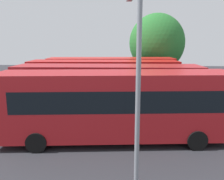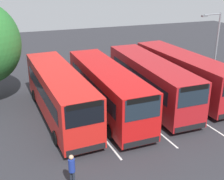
{
  "view_description": "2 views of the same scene",
  "coord_description": "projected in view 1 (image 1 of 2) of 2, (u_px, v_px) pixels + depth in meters",
  "views": [
    {
      "loc": [
        -0.99,
        16.61,
        4.79
      ],
      "look_at": [
        0.03,
        -0.86,
        1.33
      ],
      "focal_mm": 38.82,
      "sensor_mm": 36.0,
      "label": 1
    },
    {
      "loc": [
        19.81,
        -8.14,
        9.74
      ],
      "look_at": [
        0.47,
        -1.33,
        1.59
      ],
      "focal_mm": 47.83,
      "sensor_mm": 36.0,
      "label": 2
    }
  ],
  "objects": [
    {
      "name": "bus_far_left",
      "position": [
        111.0,
        75.0,
        22.01
      ],
      "size": [
        11.38,
        3.33,
        3.41
      ],
      "rotation": [
        0.0,
        0.0,
        0.07
      ],
      "color": "red",
      "rests_on": "ground"
    },
    {
      "name": "pedestrian",
      "position": [
        33.0,
        82.0,
        23.41
      ],
      "size": [
        0.45,
        0.45,
        1.78
      ],
      "rotation": [
        0.0,
        0.0,
        2.36
      ],
      "color": "#232833",
      "rests_on": "ground"
    },
    {
      "name": "lane_stripe_inner_right",
      "position": [
        108.0,
        128.0,
        13.75
      ],
      "size": [
        13.69,
        1.27,
        0.01
      ],
      "primitive_type": "cube",
      "rotation": [
        0.0,
        0.0,
        0.08
      ],
      "color": "silver",
      "rests_on": "ground"
    },
    {
      "name": "street_lamp",
      "position": [
        137.0,
        73.0,
        7.8
      ],
      "size": [
        0.5,
        2.19,
        6.56
      ],
      "rotation": [
        0.0,
        0.0,
        -1.42
      ],
      "color": "gray",
      "rests_on": "ground"
    },
    {
      "name": "lane_stripe_outer_left",
      "position": [
        114.0,
        99.0,
        20.75
      ],
      "size": [
        13.69,
        1.27,
        0.01
      ],
      "primitive_type": "cube",
      "rotation": [
        0.0,
        0.0,
        0.08
      ],
      "color": "silver",
      "rests_on": "ground"
    },
    {
      "name": "bus_center_left",
      "position": [
        103.0,
        81.0,
        18.71
      ],
      "size": [
        11.33,
        3.0,
        3.41
      ],
      "rotation": [
        0.0,
        0.0,
        0.04
      ],
      "color": "red",
      "rests_on": "ground"
    },
    {
      "name": "ground_plane",
      "position": [
        112.0,
        111.0,
        17.25
      ],
      "size": [
        67.92,
        67.92,
        0.0
      ],
      "primitive_type": "plane",
      "color": "#2B2B30"
    },
    {
      "name": "bus_far_right",
      "position": [
        116.0,
        104.0,
        11.66
      ],
      "size": [
        11.41,
        3.52,
        3.41
      ],
      "rotation": [
        0.0,
        0.0,
        0.09
      ],
      "color": "#AD191E",
      "rests_on": "ground"
    },
    {
      "name": "lane_stripe_inner_left",
      "position": [
        112.0,
        111.0,
        17.25
      ],
      "size": [
        13.69,
        1.27,
        0.01
      ],
      "primitive_type": "cube",
      "rotation": [
        0.0,
        0.0,
        0.08
      ],
      "color": "silver",
      "rests_on": "ground"
    },
    {
      "name": "bus_center_right",
      "position": [
        107.0,
        90.0,
        14.96
      ],
      "size": [
        11.28,
        2.82,
        3.41
      ],
      "rotation": [
        0.0,
        0.0,
        0.02
      ],
      "color": "#AD191E",
      "rests_on": "ground"
    },
    {
      "name": "depot_tree",
      "position": [
        157.0,
        43.0,
        25.68
      ],
      "size": [
        5.84,
        5.25,
        7.8
      ],
      "color": "#4C3823",
      "rests_on": "ground"
    }
  ]
}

